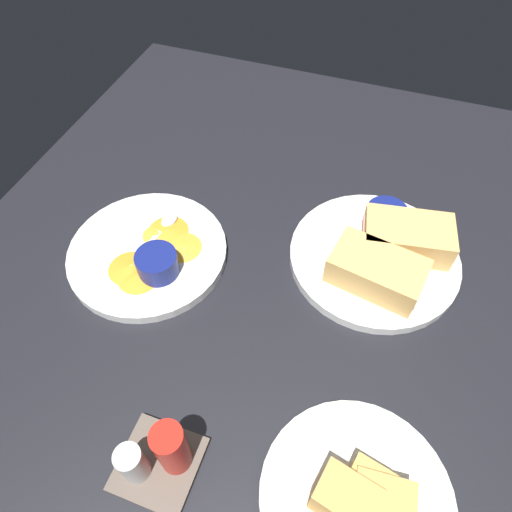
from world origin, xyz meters
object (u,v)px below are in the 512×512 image
(sandwich_half_far, at_px, (407,237))
(ramekin_dark_sauce, at_px, (385,219))
(sandwich_half_near, at_px, (376,271))
(ramekin_light_gravy, at_px, (157,263))
(spoon_by_dark_ramekin, at_px, (389,252))
(bread_basket_rear, at_px, (356,499))
(condiment_caddy, at_px, (159,457))
(plate_chips_companion, at_px, (148,252))
(spoon_by_gravy_ramekin, at_px, (165,225))
(plate_sandwich_main, at_px, (374,258))

(sandwich_half_far, relative_size, ramekin_dark_sauce, 2.20)
(sandwich_half_near, distance_m, ramekin_light_gravy, 0.32)
(spoon_by_dark_ramekin, height_order, ramekin_light_gravy, ramekin_light_gravy)
(bread_basket_rear, bearing_deg, condiment_caddy, 8.91)
(condiment_caddy, bearing_deg, ramekin_light_gravy, -62.58)
(plate_chips_companion, bearing_deg, ramekin_dark_sauce, -153.70)
(ramekin_light_gravy, relative_size, bread_basket_rear, 0.29)
(spoon_by_dark_ramekin, distance_m, plate_chips_companion, 0.37)
(spoon_by_gravy_ramekin, distance_m, condiment_caddy, 0.36)
(plate_sandwich_main, relative_size, ramekin_light_gravy, 4.22)
(condiment_caddy, bearing_deg, plate_chips_companion, -59.20)
(sandwich_half_near, distance_m, bread_basket_rear, 0.30)
(sandwich_half_far, relative_size, ramekin_light_gravy, 2.33)
(plate_chips_companion, height_order, ramekin_light_gravy, ramekin_light_gravy)
(sandwich_half_near, relative_size, plate_chips_companion, 0.58)
(ramekin_light_gravy, bearing_deg, bread_basket_rear, 148.87)
(sandwich_half_near, bearing_deg, plate_chips_companion, 9.76)
(sandwich_half_near, bearing_deg, ramekin_light_gravy, 16.37)
(spoon_by_gravy_ramekin, bearing_deg, plate_chips_companion, 83.52)
(plate_sandwich_main, bearing_deg, plate_chips_companion, 17.83)
(ramekin_dark_sauce, height_order, plate_chips_companion, ramekin_dark_sauce)
(ramekin_dark_sauce, height_order, spoon_by_gravy_ramekin, ramekin_dark_sauce)
(ramekin_light_gravy, height_order, spoon_by_gravy_ramekin, ramekin_light_gravy)
(plate_chips_companion, bearing_deg, condiment_caddy, 120.80)
(sandwich_half_near, height_order, plate_chips_companion, sandwich_half_near)
(sandwich_half_near, height_order, bread_basket_rear, bread_basket_rear)
(plate_sandwich_main, relative_size, bread_basket_rear, 1.24)
(plate_chips_companion, bearing_deg, plate_sandwich_main, -162.17)
(ramekin_light_gravy, bearing_deg, spoon_by_dark_ramekin, -155.17)
(ramekin_dark_sauce, xyz_separation_m, bread_basket_rear, (-0.04, 0.40, -0.01))
(ramekin_dark_sauce, height_order, condiment_caddy, condiment_caddy)
(sandwich_half_far, bearing_deg, plate_sandwich_main, 37.72)
(plate_sandwich_main, bearing_deg, ramekin_dark_sauce, -91.28)
(spoon_by_gravy_ramekin, distance_m, bread_basket_rear, 0.47)
(plate_chips_companion, bearing_deg, ramekin_light_gravy, 140.19)
(ramekin_dark_sauce, distance_m, spoon_by_gravy_ramekin, 0.35)
(ramekin_dark_sauce, height_order, ramekin_light_gravy, ramekin_dark_sauce)
(plate_sandwich_main, height_order, sandwich_half_far, sandwich_half_far)
(sandwich_half_far, distance_m, bread_basket_rear, 0.37)
(ramekin_dark_sauce, distance_m, spoon_by_dark_ramekin, 0.06)
(plate_chips_companion, relative_size, spoon_by_gravy_ramekin, 2.46)
(sandwich_half_far, xyz_separation_m, spoon_by_gravy_ramekin, (0.37, 0.09, -0.02))
(ramekin_light_gravy, relative_size, spoon_by_gravy_ramekin, 0.62)
(plate_chips_companion, bearing_deg, sandwich_half_far, -159.76)
(ramekin_dark_sauce, xyz_separation_m, plate_chips_companion, (0.33, 0.17, -0.03))
(spoon_by_gravy_ramekin, xyz_separation_m, bread_basket_rear, (-0.37, 0.29, 0.00))
(plate_sandwich_main, bearing_deg, spoon_by_gravy_ramekin, 9.77)
(spoon_by_dark_ramekin, height_order, condiment_caddy, condiment_caddy)
(sandwich_half_near, bearing_deg, ramekin_dark_sauce, -87.16)
(spoon_by_dark_ramekin, relative_size, bread_basket_rear, 0.47)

